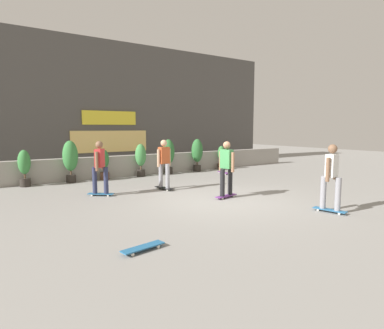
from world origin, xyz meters
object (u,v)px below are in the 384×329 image
Objects in this scene: potted_plant_1 at (70,158)px; skater_far_right at (164,162)px; potted_plant_0 at (24,166)px; skater_foreground at (100,166)px; potted_plant_5 at (197,152)px; skater_mid_plaza at (331,175)px; skater_by_wall_right at (227,167)px; skateboard_aside at (224,172)px; potted_plant_3 at (141,158)px; potted_plant_2 at (104,164)px; skateboard_near_camera at (143,247)px; potted_plant_4 at (168,154)px; potted_plant_6 at (221,157)px.

potted_plant_1 is 0.95× the size of skater_far_right.
potted_plant_0 is 3.53m from skater_foreground.
skater_mid_plaza is (-1.58, -8.15, 0.03)m from potted_plant_5.
skater_mid_plaza is (1.08, -2.72, 0.00)m from skater_by_wall_right.
skater_mid_plaza reaches higher than potted_plant_1.
skater_by_wall_right is at bearing -59.37° from potted_plant_1.
skateboard_aside is (6.40, -1.41, -0.89)m from potted_plant_1.
potted_plant_3 is 5.44m from skater_by_wall_right.
potted_plant_5 is (4.56, -0.00, 0.26)m from potted_plant_2.
potted_plant_3 is at bearing 157.97° from skateboard_aside.
potted_plant_5 reaches higher than skateboard_near_camera.
skateboard_near_camera is (-4.95, -7.91, -0.86)m from potted_plant_4.
skater_by_wall_right is (-1.08, -5.43, 0.02)m from potted_plant_4.
potted_plant_2 is 0.72× the size of skater_far_right.
skater_far_right is at bearing -5.54° from skater_foreground.
skater_mid_plaza reaches higher than potted_plant_2.
potted_plant_0 is 7.25m from skater_by_wall_right.
potted_plant_1 is at bearing 0.00° from potted_plant_0.
skateboard_near_camera is at bearing -99.65° from skater_foreground.
potted_plant_6 is 0.70× the size of skater_by_wall_right.
skater_foreground is (0.17, -3.06, -0.01)m from potted_plant_1.
skater_far_right reaches higher than potted_plant_6.
skater_far_right reaches higher than potted_plant_3.
potted_plant_6 is 11.27m from skateboard_near_camera.
potted_plant_6 reaches higher than skateboard_near_camera.
potted_plant_2 is 0.78× the size of potted_plant_5.
skater_far_right is 2.36m from skater_by_wall_right.
skater_far_right is (-0.63, -3.27, 0.14)m from potted_plant_3.
potted_plant_3 is 4.12m from skater_foreground.
skater_far_right is at bearing -40.19° from potted_plant_0.
skater_foreground is 3.86m from skater_by_wall_right.
skateboard_aside is (5.08, -1.41, -0.59)m from potted_plant_2.
skater_foreground reaches higher than potted_plant_0.
skater_far_right is 2.06× the size of skateboard_near_camera.
potted_plant_0 is 1.60× the size of skateboard_near_camera.
skater_far_right is 1.00× the size of skater_mid_plaza.
potted_plant_0 is 5.07m from skater_far_right.
skateboard_near_camera is (-4.95, 0.25, -0.88)m from skater_mid_plaza.
potted_plant_5 is at bearing -0.00° from potted_plant_1.
potted_plant_4 is 1.01× the size of potted_plant_5.
potted_plant_3 is (1.60, 0.00, 0.15)m from potted_plant_2.
potted_plant_3 is 1.72× the size of skateboard_aside.
potted_plant_1 reaches higher than skateboard_aside.
potted_plant_6 is (6.05, 0.00, -0.03)m from potted_plant_2.
potted_plant_0 is 0.82× the size of potted_plant_1.
skater_mid_plaza is at bearing -110.60° from potted_plant_6.
potted_plant_3 is at bearing 0.00° from potted_plant_2.
potted_plant_1 is at bearing 93.11° from skater_foreground.
potted_plant_6 is at bearing 0.00° from potted_plant_2.
skateboard_near_camera is at bearing -137.34° from skateboard_aside.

